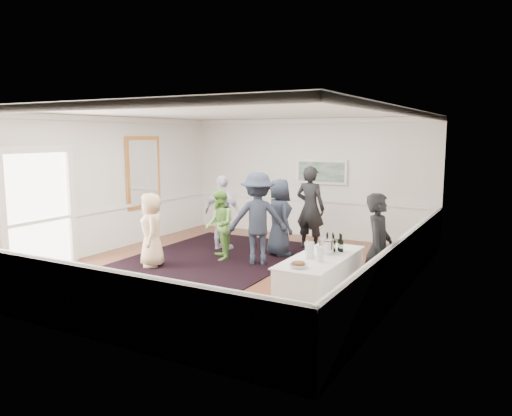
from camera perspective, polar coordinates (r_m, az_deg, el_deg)
The scene contains 23 objects.
floor at distance 10.45m, azimuth -2.80°, elevation -6.97°, with size 8.00×8.00×0.00m, color brown.
ceiling at distance 10.08m, azimuth -2.93°, elevation 10.85°, with size 7.00×8.00×0.02m, color white.
wall_left at distance 12.33m, azimuth -16.86°, elevation 2.61°, with size 0.02×8.00×3.20m, color white.
wall_right at distance 8.83m, azimuth 16.85°, elevation 0.45°, with size 0.02×8.00×3.20m, color white.
wall_back at distance 13.69m, azimuth 5.97°, elevation 3.46°, with size 7.00×0.02×3.20m, color white.
wall_front at distance 7.09m, azimuth -20.09°, elevation -1.58°, with size 7.00×0.02×3.20m, color white.
wainscoting at distance 10.32m, azimuth -2.82°, elevation -4.29°, with size 7.00×8.00×1.00m, color white, non-canonical shape.
mirror at distance 13.22m, azimuth -12.72°, elevation 4.00°, with size 0.05×1.25×1.85m.
doorway at distance 11.08m, azimuth -23.64°, elevation 0.70°, with size 0.10×1.78×2.56m.
landscape_painting at distance 13.47m, azimuth 7.47°, elevation 4.13°, with size 1.44×0.06×0.66m.
area_rug at distance 11.47m, azimuth -4.33°, elevation -5.53°, with size 3.44×4.51×0.02m, color black.
serving_table at distance 8.13m, azimuth 7.38°, elevation -8.39°, with size 0.80×2.10×0.85m.
bartender at distance 8.45m, azimuth 13.81°, elevation -4.51°, with size 0.67×0.44×1.83m, color black.
guest_tan at distance 10.68m, azimuth -11.86°, elevation -2.49°, with size 0.76×0.50×1.56m, color tan.
guest_green at distance 11.08m, azimuth -4.22°, elevation -1.91°, with size 0.77×0.60×1.58m, color #6AAD45.
guest_lilac at distance 11.97m, azimuth -3.82°, elevation -0.58°, with size 1.06×0.44×1.81m, color silver.
guest_dark_a at distance 10.62m, azimuth 0.21°, elevation -1.24°, with size 1.28×0.73×1.98m, color #202735.
guest_dark_b at distance 12.03m, azimuth 6.22°, elevation -0.03°, with size 0.74×0.49×2.03m, color black.
guest_navy at distance 11.44m, azimuth 2.67°, elevation -1.08°, with size 0.87×0.56×1.77m, color #202735.
wine_bottles at distance 8.39m, azimuth 8.86°, elevation -3.83°, with size 0.33×0.22×0.31m.
juice_pitchers at distance 7.85m, azimuth 6.54°, elevation -4.88°, with size 0.37×0.36×0.24m.
ice_bucket at distance 8.19m, azimuth 8.04°, elevation -4.39°, with size 0.26×0.26×0.24m, color silver.
nut_bowl at distance 7.32m, azimuth 4.88°, elevation -6.49°, with size 0.27×0.27×0.08m.
Camera 1 is at (5.29, -8.57, 2.76)m, focal length 35.00 mm.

